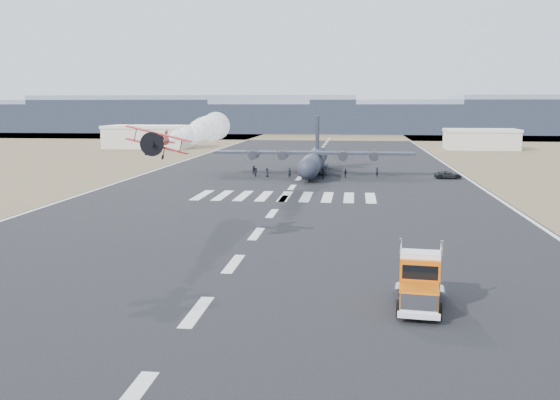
% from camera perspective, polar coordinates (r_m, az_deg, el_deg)
% --- Properties ---
extents(ground, '(500.00, 500.00, 0.00)m').
position_cam_1_polar(ground, '(40.11, -7.60, -10.10)').
color(ground, black).
rests_on(ground, ground).
extents(scrub_far, '(500.00, 80.00, 0.00)m').
position_cam_1_polar(scrub_far, '(267.22, 4.77, 5.93)').
color(scrub_far, olive).
rests_on(scrub_far, ground).
extents(runway_markings, '(60.00, 260.00, 0.01)m').
position_cam_1_polar(runway_markings, '(98.06, 1.11, 1.18)').
color(runway_markings, silver).
rests_on(runway_markings, ground).
extents(ridge_seg_b, '(150.00, 50.00, 15.00)m').
position_cam_1_polar(ridge_seg_b, '(328.00, -18.53, 7.34)').
color(ridge_seg_b, gray).
rests_on(ridge_seg_b, ground).
extents(ridge_seg_c, '(150.00, 50.00, 17.00)m').
position_cam_1_polar(ridge_seg_c, '(306.01, -7.37, 7.83)').
color(ridge_seg_c, gray).
rests_on(ridge_seg_c, ground).
extents(ridge_seg_d, '(150.00, 50.00, 13.00)m').
position_cam_1_polar(ridge_seg_d, '(296.96, 5.00, 7.46)').
color(ridge_seg_d, gray).
rests_on(ridge_seg_d, ground).
extents(ridge_seg_e, '(150.00, 50.00, 15.00)m').
position_cam_1_polar(ridge_seg_e, '(301.90, 17.53, 7.30)').
color(ridge_seg_e, gray).
rests_on(ridge_seg_e, ground).
extents(hangar_left, '(24.50, 14.50, 6.70)m').
position_cam_1_polar(hangar_left, '(192.14, -11.96, 5.71)').
color(hangar_left, beige).
rests_on(hangar_left, ground).
extents(hangar_right, '(20.50, 12.50, 5.90)m').
position_cam_1_polar(hangar_right, '(190.49, 17.89, 5.33)').
color(hangar_right, beige).
rests_on(hangar_right, ground).
extents(semi_truck, '(3.34, 8.12, 3.59)m').
position_cam_1_polar(semi_truck, '(41.37, 12.66, -7.09)').
color(semi_truck, black).
rests_on(semi_truck, ground).
extents(aerobatic_biplane, '(5.76, 5.26, 2.89)m').
position_cam_1_polar(aerobatic_biplane, '(56.91, -11.08, 5.26)').
color(aerobatic_biplane, '#B70C27').
extents(smoke_trail, '(3.70, 27.18, 3.70)m').
position_cam_1_polar(smoke_trail, '(78.72, -6.65, 6.42)').
color(smoke_trail, white).
extents(transport_aircraft, '(36.61, 30.20, 10.61)m').
position_cam_1_polar(transport_aircraft, '(116.73, 3.11, 3.72)').
color(transport_aircraft, black).
rests_on(transport_aircraft, ground).
extents(support_vehicle, '(5.00, 2.75, 1.33)m').
position_cam_1_polar(support_vehicle, '(113.36, 15.11, 2.23)').
color(support_vehicle, black).
rests_on(support_vehicle, ground).
extents(crew_a, '(0.86, 0.86, 1.83)m').
position_cam_1_polar(crew_a, '(112.69, 8.87, 2.52)').
color(crew_a, black).
rests_on(crew_a, ground).
extents(crew_b, '(0.61, 0.84, 1.56)m').
position_cam_1_polar(crew_b, '(112.86, -2.18, 2.56)').
color(crew_b, black).
rests_on(crew_b, ground).
extents(crew_c, '(0.91, 1.25, 1.75)m').
position_cam_1_polar(crew_c, '(111.00, 2.03, 2.51)').
color(crew_c, black).
rests_on(crew_c, ground).
extents(crew_d, '(0.82, 1.03, 1.56)m').
position_cam_1_polar(crew_d, '(111.63, 6.00, 2.45)').
color(crew_d, black).
rests_on(crew_d, ground).
extents(crew_e, '(0.92, 0.82, 1.60)m').
position_cam_1_polar(crew_e, '(111.99, -1.19, 2.53)').
color(crew_e, black).
rests_on(crew_e, ground).
extents(crew_f, '(0.80, 1.76, 1.83)m').
position_cam_1_polar(crew_f, '(109.57, 3.97, 2.43)').
color(crew_f, black).
rests_on(crew_f, ground).
extents(crew_g, '(0.83, 0.80, 1.77)m').
position_cam_1_polar(crew_g, '(111.15, 0.86, 2.53)').
color(crew_g, black).
rests_on(crew_g, ground).
extents(crew_h, '(0.86, 0.55, 1.74)m').
position_cam_1_polar(crew_h, '(115.14, -2.39, 2.73)').
color(crew_h, black).
rests_on(crew_h, ground).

